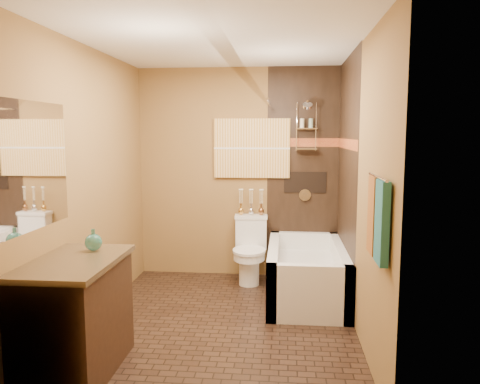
# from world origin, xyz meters

# --- Properties ---
(floor) EXTENTS (3.00, 3.00, 0.00)m
(floor) POSITION_xyz_m (0.00, 0.00, 0.00)
(floor) COLOR black
(floor) RESTS_ON ground
(wall_left) EXTENTS (0.02, 3.00, 2.50)m
(wall_left) POSITION_xyz_m (-1.20, 0.00, 1.25)
(wall_left) COLOR olive
(wall_left) RESTS_ON floor
(wall_right) EXTENTS (0.02, 3.00, 2.50)m
(wall_right) POSITION_xyz_m (1.20, 0.00, 1.25)
(wall_right) COLOR olive
(wall_right) RESTS_ON floor
(wall_back) EXTENTS (2.40, 0.02, 2.50)m
(wall_back) POSITION_xyz_m (0.00, 1.50, 1.25)
(wall_back) COLOR olive
(wall_back) RESTS_ON floor
(wall_front) EXTENTS (2.40, 0.02, 2.50)m
(wall_front) POSITION_xyz_m (0.00, -1.50, 1.25)
(wall_front) COLOR olive
(wall_front) RESTS_ON floor
(ceiling) EXTENTS (3.00, 3.00, 0.00)m
(ceiling) POSITION_xyz_m (0.00, 0.00, 2.50)
(ceiling) COLOR silver
(ceiling) RESTS_ON wall_back
(alcove_tile_back) EXTENTS (0.85, 0.01, 2.50)m
(alcove_tile_back) POSITION_xyz_m (0.78, 1.49, 1.25)
(alcove_tile_back) COLOR black
(alcove_tile_back) RESTS_ON wall_back
(alcove_tile_right) EXTENTS (0.01, 1.50, 2.50)m
(alcove_tile_right) POSITION_xyz_m (1.19, 0.75, 1.25)
(alcove_tile_right) COLOR black
(alcove_tile_right) RESTS_ON wall_right
(mosaic_band_back) EXTENTS (0.85, 0.01, 0.10)m
(mosaic_band_back) POSITION_xyz_m (0.78, 1.48, 1.62)
(mosaic_band_back) COLOR maroon
(mosaic_band_back) RESTS_ON alcove_tile_back
(mosaic_band_right) EXTENTS (0.01, 1.50, 0.10)m
(mosaic_band_right) POSITION_xyz_m (1.18, 0.75, 1.62)
(mosaic_band_right) COLOR maroon
(mosaic_band_right) RESTS_ON alcove_tile_right
(alcove_niche) EXTENTS (0.50, 0.01, 0.25)m
(alcove_niche) POSITION_xyz_m (0.80, 1.48, 1.15)
(alcove_niche) COLOR black
(alcove_niche) RESTS_ON alcove_tile_back
(shower_fixtures) EXTENTS (0.24, 0.33, 1.16)m
(shower_fixtures) POSITION_xyz_m (0.80, 1.38, 1.67)
(shower_fixtures) COLOR silver
(shower_fixtures) RESTS_ON floor
(curtain_rod) EXTENTS (0.03, 1.55, 0.03)m
(curtain_rod) POSITION_xyz_m (0.40, 0.75, 2.02)
(curtain_rod) COLOR silver
(curtain_rod) RESTS_ON wall_back
(towel_bar) EXTENTS (0.02, 0.55, 0.02)m
(towel_bar) POSITION_xyz_m (1.15, -1.05, 1.45)
(towel_bar) COLOR silver
(towel_bar) RESTS_ON wall_right
(towel_teal) EXTENTS (0.05, 0.22, 0.52)m
(towel_teal) POSITION_xyz_m (1.16, -1.18, 1.18)
(towel_teal) COLOR #1E6165
(towel_teal) RESTS_ON towel_bar
(towel_rust) EXTENTS (0.05, 0.22, 0.52)m
(towel_rust) POSITION_xyz_m (1.16, -0.92, 1.18)
(towel_rust) COLOR brown
(towel_rust) RESTS_ON towel_bar
(sunset_painting) EXTENTS (0.90, 0.04, 0.70)m
(sunset_painting) POSITION_xyz_m (0.16, 1.48, 1.55)
(sunset_painting) COLOR gold
(sunset_painting) RESTS_ON wall_back
(vanity_mirror) EXTENTS (0.01, 1.00, 0.90)m
(vanity_mirror) POSITION_xyz_m (-1.19, -1.00, 1.50)
(vanity_mirror) COLOR white
(vanity_mirror) RESTS_ON wall_left
(bathtub) EXTENTS (0.80, 1.50, 0.55)m
(bathtub) POSITION_xyz_m (0.80, 0.75, 0.22)
(bathtub) COLOR white
(bathtub) RESTS_ON floor
(toilet) EXTENTS (0.39, 0.58, 0.76)m
(toilet) POSITION_xyz_m (0.16, 1.22, 0.38)
(toilet) COLOR white
(toilet) RESTS_ON floor
(vanity) EXTENTS (0.59, 0.96, 0.84)m
(vanity) POSITION_xyz_m (-0.92, -1.00, 0.42)
(vanity) COLOR black
(vanity) RESTS_ON floor
(teal_bottle) EXTENTS (0.15, 0.15, 0.20)m
(teal_bottle) POSITION_xyz_m (-0.87, -0.75, 0.93)
(teal_bottle) COLOR #267364
(teal_bottle) RESTS_ON vanity
(bud_vases) EXTENTS (0.31, 0.06, 0.30)m
(bud_vases) POSITION_xyz_m (0.16, 1.39, 0.93)
(bud_vases) COLOR gold
(bud_vases) RESTS_ON toilet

